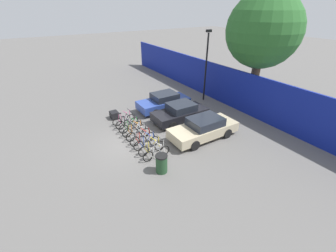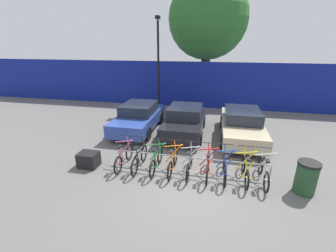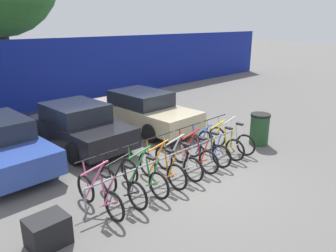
# 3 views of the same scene
# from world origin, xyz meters

# --- Properties ---
(ground_plane) EXTENTS (120.00, 120.00, 0.00)m
(ground_plane) POSITION_xyz_m (0.00, 0.00, 0.00)
(ground_plane) COLOR #605E5B
(hoarding_wall) EXTENTS (36.00, 0.16, 3.15)m
(hoarding_wall) POSITION_xyz_m (0.00, 9.50, 1.58)
(hoarding_wall) COLOR navy
(hoarding_wall) RESTS_ON ground
(bike_rack) EXTENTS (5.36, 0.04, 0.57)m
(bike_rack) POSITION_xyz_m (-0.15, 0.68, 0.50)
(bike_rack) COLOR gray
(bike_rack) RESTS_ON ground
(bicycle_pink) EXTENTS (0.68, 1.71, 1.05)m
(bicycle_pink) POSITION_xyz_m (-2.56, 0.53, 0.38)
(bicycle_pink) COLOR black
(bicycle_pink) RESTS_ON ground
(bicycle_black) EXTENTS (0.68, 1.71, 1.05)m
(bicycle_black) POSITION_xyz_m (-1.96, 0.53, 0.38)
(bicycle_black) COLOR black
(bicycle_black) RESTS_ON ground
(bicycle_green) EXTENTS (0.68, 1.71, 1.05)m
(bicycle_green) POSITION_xyz_m (-1.33, 0.53, 0.38)
(bicycle_green) COLOR black
(bicycle_green) RESTS_ON ground
(bicycle_orange) EXTENTS (0.68, 1.71, 1.05)m
(bicycle_orange) POSITION_xyz_m (-0.73, 0.53, 0.38)
(bicycle_orange) COLOR black
(bicycle_orange) RESTS_ON ground
(bicycle_silver) EXTENTS (0.68, 1.71, 1.05)m
(bicycle_silver) POSITION_xyz_m (-0.14, 0.53, 0.38)
(bicycle_silver) COLOR black
(bicycle_silver) RESTS_ON ground
(bicycle_red) EXTENTS (0.68, 1.71, 1.05)m
(bicycle_red) POSITION_xyz_m (0.48, 0.53, 0.38)
(bicycle_red) COLOR black
(bicycle_red) RESTS_ON ground
(bicycle_blue) EXTENTS (0.68, 1.71, 1.05)m
(bicycle_blue) POSITION_xyz_m (1.04, 0.53, 0.38)
(bicycle_blue) COLOR black
(bicycle_blue) RESTS_ON ground
(bicycle_yellow) EXTENTS (0.68, 1.71, 1.05)m
(bicycle_yellow) POSITION_xyz_m (1.70, 0.53, 0.38)
(bicycle_yellow) COLOR black
(bicycle_yellow) RESTS_ON ground
(bicycle_white) EXTENTS (0.68, 1.71, 1.05)m
(bicycle_white) POSITION_xyz_m (2.26, 0.53, 0.38)
(bicycle_white) COLOR black
(bicycle_white) RESTS_ON ground
(car_blue) EXTENTS (1.91, 4.24, 1.40)m
(car_blue) POSITION_xyz_m (-3.27, 4.30, 0.69)
(car_blue) COLOR #2D479E
(car_blue) RESTS_ON ground
(car_black) EXTENTS (1.91, 4.07, 1.40)m
(car_black) POSITION_xyz_m (-0.84, 4.26, 0.69)
(car_black) COLOR black
(car_black) RESTS_ON ground
(car_beige) EXTENTS (1.91, 4.57, 1.40)m
(car_beige) POSITION_xyz_m (1.88, 4.23, 0.69)
(car_beige) COLOR #C1B28E
(car_beige) RESTS_ON ground
(lamp_post) EXTENTS (0.24, 0.44, 5.92)m
(lamp_post) POSITION_xyz_m (-3.26, 8.50, 3.31)
(lamp_post) COLOR black
(lamp_post) RESTS_ON ground
(trash_bin) EXTENTS (0.63, 0.63, 1.03)m
(trash_bin) POSITION_xyz_m (3.40, 0.21, 0.52)
(trash_bin) COLOR #234728
(trash_bin) RESTS_ON ground
(cargo_crate) EXTENTS (0.70, 0.56, 0.55)m
(cargo_crate) POSITION_xyz_m (-3.83, 0.25, 0.28)
(cargo_crate) COLOR black
(cargo_crate) RESTS_ON ground
(tree_behind_hoarding) EXTENTS (5.57, 5.57, 8.73)m
(tree_behind_hoarding) POSITION_xyz_m (-0.33, 11.30, 5.91)
(tree_behind_hoarding) COLOR brown
(tree_behind_hoarding) RESTS_ON ground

